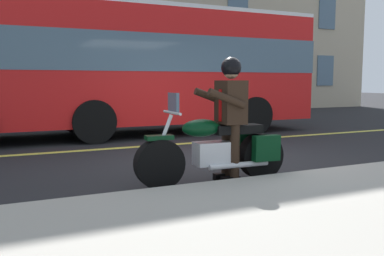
% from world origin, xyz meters
% --- Properties ---
extents(ground_plane, '(80.00, 80.00, 0.00)m').
position_xyz_m(ground_plane, '(0.00, 0.00, 0.00)').
color(ground_plane, black).
extents(lane_center_stripe, '(60.00, 0.16, 0.01)m').
position_xyz_m(lane_center_stripe, '(0.00, -2.00, 0.01)').
color(lane_center_stripe, '#E5DB4C').
rests_on(lane_center_stripe, ground_plane).
extents(motorcycle_main, '(2.22, 0.64, 1.26)m').
position_xyz_m(motorcycle_main, '(0.90, 1.57, 0.45)').
color(motorcycle_main, black).
rests_on(motorcycle_main, ground_plane).
extents(rider_main, '(0.63, 0.56, 1.74)m').
position_xyz_m(rider_main, '(0.71, 1.58, 1.04)').
color(rider_main, black).
rests_on(rider_main, ground_plane).
extents(bus_near, '(11.05, 2.70, 3.30)m').
position_xyz_m(bus_near, '(0.89, -4.10, 1.87)').
color(bus_near, red).
rests_on(bus_near, ground_plane).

